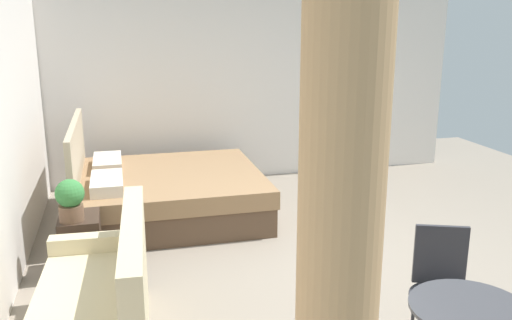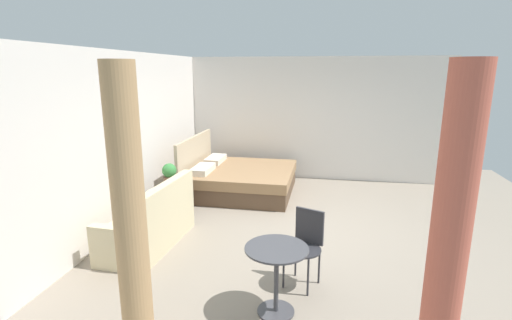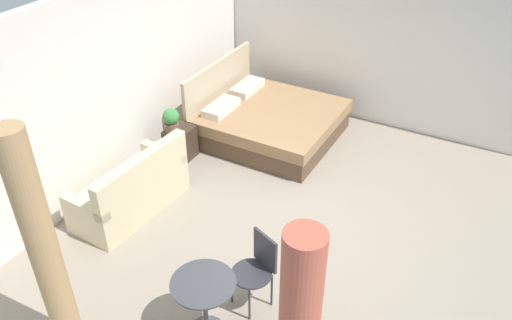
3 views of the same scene
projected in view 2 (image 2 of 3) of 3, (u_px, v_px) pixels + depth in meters
ground_plane at (305, 232)px, 5.86m from camera, size 9.18×8.79×0.02m
wall_back at (127, 139)px, 6.05m from camera, size 9.18×0.12×2.74m
wall_right at (315, 119)px, 8.49m from camera, size 0.12×5.79×2.74m
bed at (239, 179)px, 7.69m from camera, size 1.97×2.06×1.14m
couch at (151, 225)px, 5.34m from camera, size 1.63×0.83×0.93m
nightstand at (176, 197)px, 6.67m from camera, size 0.44×0.35×0.52m
potted_plant at (169, 173)px, 6.48m from camera, size 0.25×0.25×0.37m
balcony_table at (276, 268)px, 3.80m from camera, size 0.65×0.65×0.73m
cafe_chair_near_window at (306, 240)px, 4.35m from camera, size 0.57×0.57×0.88m
curtain_left at (449, 243)px, 2.65m from camera, size 0.27×0.27×2.53m
curtain_right at (130, 219)px, 3.08m from camera, size 0.27×0.27×2.53m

